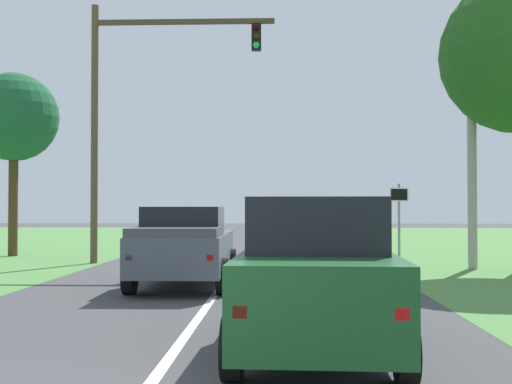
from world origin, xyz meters
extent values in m
plane|color=#424244|center=(0.00, 9.10, 0.00)|extent=(120.00, 120.00, 0.00)
cube|color=#194C23|center=(1.88, 3.65, 0.85)|extent=(2.06, 4.87, 0.99)
cube|color=black|center=(1.89, 3.89, 1.69)|extent=(1.77, 3.04, 0.69)
cube|color=red|center=(1.02, 1.31, 0.90)|extent=(0.14, 0.07, 0.12)
cube|color=red|center=(2.56, 1.25, 0.90)|extent=(0.14, 0.07, 0.12)
cylinder|color=black|center=(0.99, 5.17, 0.36)|extent=(0.25, 0.73, 0.72)
cylinder|color=black|center=(2.87, 5.10, 0.36)|extent=(0.25, 0.73, 0.72)
cylinder|color=black|center=(0.88, 2.20, 0.36)|extent=(0.25, 0.73, 0.72)
cylinder|color=black|center=(2.76, 2.13, 0.36)|extent=(0.25, 0.73, 0.72)
cube|color=#4C515B|center=(-0.88, 10.64, 0.83)|extent=(2.08, 4.89, 0.87)
cube|color=black|center=(-0.87, 10.40, 1.59)|extent=(1.81, 1.87, 0.65)
cube|color=#41454E|center=(-0.86, 9.13, 1.37)|extent=(1.95, 1.87, 0.20)
cube|color=red|center=(-1.68, 8.23, 0.88)|extent=(0.14, 0.06, 0.12)
cube|color=red|center=(-0.02, 8.25, 0.88)|extent=(0.14, 0.06, 0.12)
cylinder|color=black|center=(-1.91, 12.14, 0.40)|extent=(0.25, 0.80, 0.80)
cylinder|color=black|center=(0.12, 12.16, 0.40)|extent=(0.25, 0.80, 0.80)
cylinder|color=black|center=(-1.87, 9.12, 0.40)|extent=(0.25, 0.80, 0.80)
cylinder|color=black|center=(0.15, 9.14, 0.40)|extent=(0.25, 0.80, 0.80)
cylinder|color=brown|center=(-4.89, 16.82, 4.40)|extent=(0.24, 0.24, 8.80)
cube|color=#4C3D2B|center=(-1.83, 16.82, 8.20)|extent=(6.13, 0.16, 0.16)
cube|color=black|center=(0.62, 16.82, 7.65)|extent=(0.32, 0.28, 0.90)
sphere|color=black|center=(0.62, 16.67, 7.95)|extent=(0.22, 0.22, 0.22)
sphere|color=black|center=(0.62, 16.67, 7.65)|extent=(0.22, 0.22, 0.22)
sphere|color=#1ED83F|center=(0.62, 16.67, 7.35)|extent=(0.22, 0.22, 0.22)
cylinder|color=gray|center=(5.25, 16.04, 1.33)|extent=(0.08, 0.08, 2.66)
cube|color=white|center=(5.25, 16.01, 2.31)|extent=(0.60, 0.03, 0.44)
cube|color=black|center=(5.25, 15.99, 2.31)|extent=(0.52, 0.01, 0.36)
cylinder|color=#9E998E|center=(7.35, 15.24, 4.67)|extent=(0.28, 0.28, 9.35)
cylinder|color=#4C351E|center=(-8.95, 19.87, 2.06)|extent=(0.36, 0.36, 4.13)
sphere|color=#1D5832|center=(-8.95, 19.87, 5.42)|extent=(3.44, 3.44, 3.44)
camera|label=1|loc=(1.40, -4.95, 1.92)|focal=45.48mm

